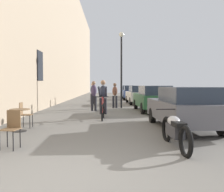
{
  "coord_description": "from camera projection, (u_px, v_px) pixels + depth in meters",
  "views": [
    {
      "loc": [
        0.78,
        -3.71,
        1.48
      ],
      "look_at": [
        0.97,
        10.81,
        0.84
      ],
      "focal_mm": 39.16,
      "sensor_mm": 36.0,
      "label": 1
    }
  ],
  "objects": [
    {
      "name": "pedestrian_furthest",
      "position": [
        93.0,
        92.0,
        19.33
      ],
      "size": [
        0.37,
        0.28,
        1.65
      ],
      "color": "#26262D",
      "rests_on": "ground_plane"
    },
    {
      "name": "pedestrian_near",
      "position": [
        94.0,
        94.0,
        14.04
      ],
      "size": [
        0.38,
        0.3,
        1.72
      ],
      "color": "#26262D",
      "rests_on": "ground_plane"
    },
    {
      "name": "cafe_chair_near_toward_street",
      "position": [
        12.0,
        126.0,
        5.72
      ],
      "size": [
        0.42,
        0.42,
        0.89
      ],
      "color": "black",
      "rests_on": "ground_plane"
    },
    {
      "name": "pedestrian_mid",
      "position": [
        115.0,
        94.0,
        15.88
      ],
      "size": [
        0.37,
        0.29,
        1.62
      ],
      "color": "#26262D",
      "rests_on": "ground_plane"
    },
    {
      "name": "parked_motorcycle",
      "position": [
        175.0,
        131.0,
        5.79
      ],
      "size": [
        0.62,
        2.15,
        0.92
      ],
      "color": "black",
      "rests_on": "ground_plane"
    },
    {
      "name": "building_facade_left",
      "position": [
        49.0,
        15.0,
        17.41
      ],
      "size": [
        0.54,
        68.0,
        12.99
      ],
      "color": "tan",
      "rests_on": "ground_plane"
    },
    {
      "name": "pedestrian_far",
      "position": [
        93.0,
        93.0,
        17.93
      ],
      "size": [
        0.37,
        0.29,
        1.59
      ],
      "color": "#26262D",
      "rests_on": "ground_plane"
    },
    {
      "name": "cafe_chair_mid_toward_street",
      "position": [
        24.0,
        113.0,
        8.43
      ],
      "size": [
        0.39,
        0.39,
        0.89
      ],
      "color": "black",
      "rests_on": "ground_plane"
    },
    {
      "name": "street_lamp",
      "position": [
        121.0,
        60.0,
        15.74
      ],
      "size": [
        0.32,
        0.32,
        4.9
      ],
      "color": "black",
      "rests_on": "ground_plane"
    },
    {
      "name": "ground_plane",
      "position": [
        58.0,
        181.0,
        3.76
      ],
      "size": [
        88.0,
        88.0,
        0.0
      ],
      "primitive_type": "plane",
      "color": "slate"
    },
    {
      "name": "parked_car_fourth",
      "position": [
        131.0,
        92.0,
        25.14
      ],
      "size": [
        1.74,
        4.03,
        1.43
      ],
      "color": "#384C84",
      "rests_on": "ground_plane"
    },
    {
      "name": "parked_car_second",
      "position": [
        153.0,
        98.0,
        13.77
      ],
      "size": [
        1.82,
        4.13,
        1.45
      ],
      "color": "#23512D",
      "rests_on": "ground_plane"
    },
    {
      "name": "parked_car_third",
      "position": [
        139.0,
        94.0,
        19.34
      ],
      "size": [
        1.81,
        4.09,
        1.44
      ],
      "color": "beige",
      "rests_on": "ground_plane"
    },
    {
      "name": "cafe_table_mid",
      "position": [
        20.0,
        115.0,
        7.82
      ],
      "size": [
        0.64,
        0.64,
        0.72
      ],
      "color": "black",
      "rests_on": "ground_plane"
    },
    {
      "name": "parked_car_fifth",
      "position": [
        128.0,
        91.0,
        31.12
      ],
      "size": [
        1.76,
        4.08,
        1.44
      ],
      "color": "#B7B7BC",
      "rests_on": "ground_plane"
    },
    {
      "name": "cyclist_on_bicycle",
      "position": [
        103.0,
        100.0,
        10.74
      ],
      "size": [
        0.52,
        1.76,
        1.74
      ],
      "color": "black",
      "rests_on": "ground_plane"
    },
    {
      "name": "parked_car_nearest",
      "position": [
        183.0,
        107.0,
        8.23
      ],
      "size": [
        1.79,
        4.05,
        1.42
      ],
      "color": "#595960",
      "rests_on": "ground_plane"
    }
  ]
}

